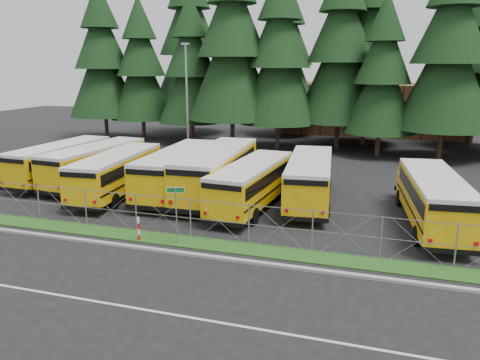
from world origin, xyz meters
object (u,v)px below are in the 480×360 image
(bus_2, at_px, (120,174))
(bus_4, at_px, (219,172))
(bus_east, at_px, (432,200))
(light_standard, at_px, (187,97))
(bus_6, at_px, (310,180))
(street_sign, at_px, (176,203))
(bus_1, at_px, (98,165))
(striped_bollard, at_px, (139,229))
(bus_5, at_px, (254,185))
(bus_3, at_px, (181,172))
(bus_0, at_px, (64,162))

(bus_2, height_order, bus_4, bus_4)
(bus_2, xyz_separation_m, bus_4, (6.31, 1.63, 0.18))
(bus_east, xyz_separation_m, light_standard, (-19.65, 13.18, 4.09))
(bus_east, bearing_deg, bus_6, 154.57)
(bus_4, height_order, street_sign, bus_4)
(bus_1, bearing_deg, light_standard, 82.66)
(bus_east, xyz_separation_m, striped_bollard, (-13.65, -6.58, -0.81))
(bus_5, bearing_deg, bus_6, 37.37)
(striped_bollard, bearing_deg, bus_5, 61.43)
(light_standard, bearing_deg, bus_2, -86.88)
(bus_4, bearing_deg, bus_6, 0.62)
(street_sign, bearing_deg, bus_4, 96.40)
(bus_5, bearing_deg, striped_bollard, -114.28)
(bus_3, relative_size, bus_4, 0.95)
(street_sign, bearing_deg, bus_0, 145.77)
(bus_0, distance_m, bus_2, 6.28)
(bus_east, height_order, striped_bollard, bus_east)
(bus_6, bearing_deg, bus_1, 173.13)
(bus_1, height_order, bus_east, bus_east)
(bus_1, bearing_deg, bus_3, -0.91)
(bus_5, distance_m, bus_east, 9.83)
(bus_6, distance_m, striped_bollard, 11.32)
(bus_5, relative_size, bus_6, 0.97)
(striped_bollard, bearing_deg, bus_0, 140.90)
(bus_2, distance_m, street_sign, 10.06)
(bus_0, distance_m, bus_east, 25.01)
(bus_3, bearing_deg, bus_0, 173.30)
(bus_3, bearing_deg, bus_5, -17.59)
(bus_3, relative_size, light_standard, 1.11)
(bus_2, relative_size, bus_east, 0.98)
(street_sign, bearing_deg, light_standard, 112.10)
(bus_6, xyz_separation_m, street_sign, (-4.87, -8.83, 0.61))
(bus_4, height_order, bus_6, bus_4)
(bus_5, bearing_deg, bus_4, 153.47)
(bus_2, height_order, bus_5, bus_2)
(bus_4, distance_m, light_standard, 13.67)
(bus_3, bearing_deg, bus_1, 171.41)
(bus_1, distance_m, bus_east, 22.11)
(bus_6, bearing_deg, light_standard, 133.74)
(bus_3, height_order, striped_bollard, bus_3)
(bus_6, bearing_deg, bus_2, -177.27)
(light_standard, bearing_deg, bus_1, -102.32)
(bus_2, bearing_deg, striped_bollard, -57.88)
(bus_5, height_order, bus_east, bus_east)
(bus_6, bearing_deg, bus_5, -153.15)
(bus_4, bearing_deg, bus_3, -176.63)
(bus_4, relative_size, striped_bollard, 9.92)
(bus_east, distance_m, light_standard, 24.01)
(bus_east, xyz_separation_m, street_sign, (-11.68, -6.43, 0.63))
(striped_bollard, relative_size, light_standard, 0.12)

